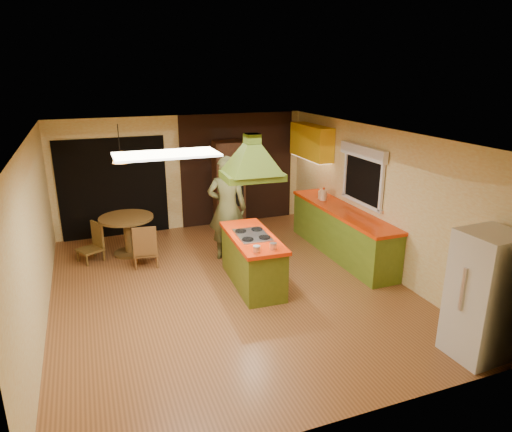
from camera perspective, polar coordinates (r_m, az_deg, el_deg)
name	(u,v)px	position (r m, az deg, el deg)	size (l,w,h in m)	color
ground	(229,288)	(7.61, -3.37, -8.92)	(6.50, 6.50, 0.00)	#935930
room_walls	(228,215)	(7.14, -3.55, 0.07)	(5.50, 6.50, 6.50)	beige
ceiling_plane	(226,135)	(6.86, -3.75, 10.06)	(6.50, 6.50, 0.00)	silver
brick_panel	(238,169)	(10.48, -2.30, 5.89)	(2.64, 0.03, 2.50)	#381E14
nook_opening	(114,188)	(10.03, -17.37, 3.35)	(2.20, 0.03, 2.10)	black
right_counter	(341,232)	(8.88, 10.62, -1.94)	(0.62, 3.05, 0.92)	olive
upper_cabinets	(311,142)	(9.93, 6.92, 9.21)	(0.34, 1.40, 0.70)	yellow
window_right	(363,165)	(8.50, 13.25, 6.17)	(0.12, 1.35, 1.06)	black
fluor_panel	(166,154)	(5.45, -11.14, 7.56)	(1.20, 0.60, 0.03)	white
kitchen_island	(252,260)	(7.55, -0.44, -5.46)	(0.77, 1.74, 0.87)	#5F6D1B
range_hood	(252,150)	(7.03, -0.48, 8.27)	(0.94, 0.70, 0.78)	#516D1B
man	(227,208)	(8.42, -3.62, 0.97)	(0.72, 0.47, 1.96)	#4B4C28
refrigerator	(484,296)	(6.24, 26.60, -8.91)	(0.67, 0.64, 1.63)	silver
wall_oven	(229,185)	(10.19, -3.46, 3.91)	(0.68, 0.64, 1.94)	#432515
dining_table	(127,228)	(9.05, -15.83, -1.45)	(1.02, 1.02, 0.76)	brown
chair_left	(89,243)	(9.00, -20.10, -3.18)	(0.40, 0.40, 0.72)	brown
chair_near	(145,245)	(8.51, -13.65, -3.49)	(0.44, 0.44, 0.80)	brown
pendant_lamp	(120,157)	(8.71, -16.59, 7.05)	(0.30, 0.30, 0.20)	#FF9E3F
canister_large	(323,195)	(9.24, 8.43, 2.64)	(0.15, 0.15, 0.22)	beige
canister_medium	(322,195)	(9.28, 8.31, 2.55)	(0.12, 0.12, 0.17)	#FFE6CD
canister_small	(321,195)	(9.32, 8.15, 2.62)	(0.12, 0.12, 0.16)	beige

